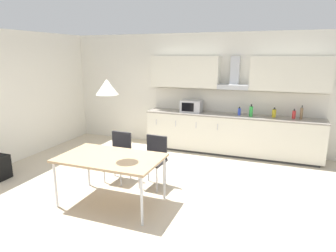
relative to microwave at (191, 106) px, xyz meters
The scene contains 15 objects.
ground_plane 2.82m from the microwave, 93.02° to the right, with size 9.31×8.73×0.02m, color beige.
wall_back 0.49m from the microwave, 111.43° to the left, with size 7.45×0.10×2.73m, color silver.
kitchen_counter 1.11m from the microwave, ahead, with size 3.93×0.63×0.91m.
backsplash_tile 0.99m from the microwave, 17.09° to the left, with size 3.91×0.02×0.51m, color silver.
upper_wall_cabinets 1.23m from the microwave, ahead, with size 3.91×0.40×0.71m.
microwave is the anchor object (origin of this frame).
bottle_brown 2.38m from the microwave, ahead, with size 0.06×0.06×0.29m.
bottle_green 1.37m from the microwave, ahead, with size 0.08×0.08×0.27m.
bottle_yellow 1.84m from the microwave, ahead, with size 0.08×0.08×0.21m.
bottle_blue 1.11m from the microwave, ahead, with size 0.06×0.06×0.19m.
bottle_red 2.24m from the microwave, ahead, with size 0.07×0.07×0.21m.
dining_table 3.08m from the microwave, 96.76° to the right, with size 1.53×0.93×0.75m.
chair_far_left 2.36m from the microwave, 107.80° to the right, with size 0.41×0.41×0.87m.
chair_far_right 2.25m from the microwave, 90.26° to the right, with size 0.42×0.42×0.87m.
pendant_lamp 3.15m from the microwave, 96.76° to the right, with size 0.32×0.32×0.22m, color silver.
Camera 1 is at (2.09, -4.08, 2.24)m, focal length 32.00 mm.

